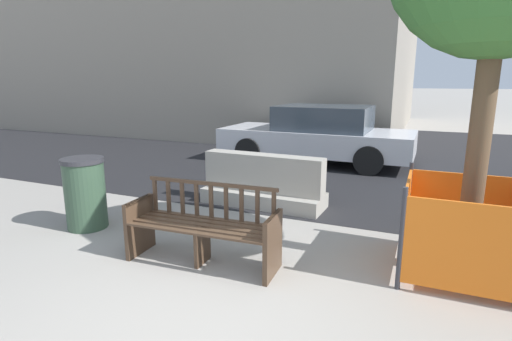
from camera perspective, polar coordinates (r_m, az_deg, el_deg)
name	(u,v)px	position (r m, az deg, el deg)	size (l,w,h in m)	color
ground_plane	(207,321)	(3.66, -7.08, -20.52)	(200.00, 200.00, 0.00)	gray
street_asphalt	(364,153)	(11.60, 15.15, 2.47)	(120.00, 12.00, 0.01)	black
street_bench	(203,229)	(4.49, -7.58, -8.27)	(1.71, 0.61, 0.88)	#473323
jersey_barrier_centre	(263,185)	(6.48, 1.04, -2.04)	(2.02, 0.74, 0.84)	#9E998E
construction_fence	(468,227)	(4.70, 28.07, -7.17)	(1.28, 1.28, 1.03)	#2D2D33
car_sedan_mid	(318,135)	(9.90, 8.84, 5.07)	(4.60, 2.00, 1.39)	silver
trash_bin	(85,193)	(5.94, -23.22, -2.98)	(0.56, 0.56, 0.98)	#334C38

